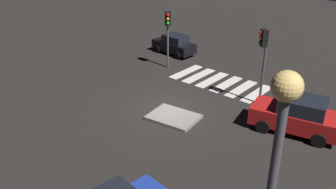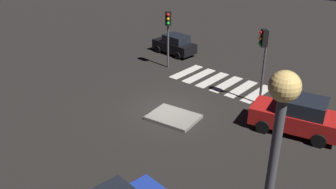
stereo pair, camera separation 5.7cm
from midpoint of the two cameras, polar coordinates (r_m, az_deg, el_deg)
The scene contains 8 objects.
ground_plane at distance 21.05m, azimuth 0.08°, elevation -2.46°, with size 80.00×80.00×0.00m, color black.
traffic_island at distance 20.09m, azimuth 0.95°, elevation -3.61°, with size 2.91×2.34×0.18m.
car_black at distance 30.06m, azimuth 1.12°, elevation 7.90°, with size 3.84×1.97×1.63m.
car_red at distance 19.63m, azimuth 19.77°, elevation -3.13°, with size 4.70×2.77×1.94m.
traffic_light_south at distance 21.11m, azimuth 14.92°, elevation 6.97°, with size 0.54×0.53×4.58m.
traffic_light_east at distance 26.25m, azimuth 0.07°, elevation 10.79°, with size 0.54×0.53×4.24m.
street_lamp at distance 7.49m, azimuth 15.94°, elevation -13.91°, with size 0.56×0.56×7.63m.
crosswalk_near at distance 24.97m, azimuth 8.19°, elevation 1.95°, with size 6.45×3.20×0.02m.
Camera 2 is at (-12.18, 14.07, 9.83)m, focal length 38.58 mm.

